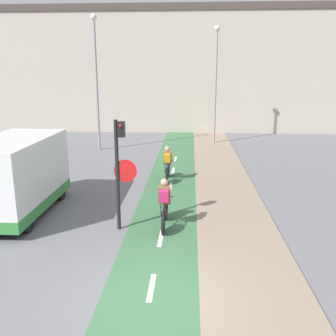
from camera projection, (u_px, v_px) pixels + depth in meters
name	position (u px, v px, depth m)	size (l,w,h in m)	color
ground_plane	(149.00, 302.00, 7.67)	(120.00, 120.00, 0.00)	slate
bike_lane	(149.00, 301.00, 7.67)	(2.07, 60.00, 0.02)	#3D7047
sidewalk_strip	(259.00, 305.00, 7.53)	(2.40, 60.00, 0.05)	gray
building_row_background	(182.00, 70.00, 30.36)	(60.00, 5.20, 9.42)	#B2A899
traffic_light_pole	(120.00, 163.00, 10.74)	(0.67, 0.25, 3.28)	black
street_lamp_far	(96.00, 71.00, 21.51)	(0.36, 0.36, 7.73)	gray
street_lamp_sidewalk	(216.00, 74.00, 23.70)	(0.36, 0.36, 7.38)	gray
cyclist_near	(164.00, 205.00, 11.19)	(0.46, 1.80, 1.53)	black
cyclist_far	(167.00, 165.00, 16.04)	(0.46, 1.76, 1.53)	black
van	(15.00, 178.00, 12.19)	(2.13, 4.46, 2.51)	silver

